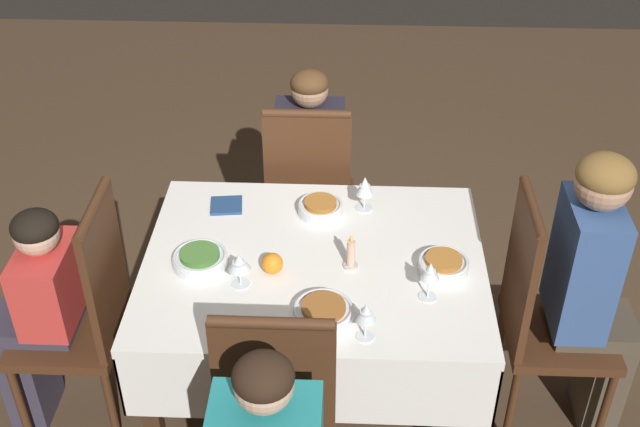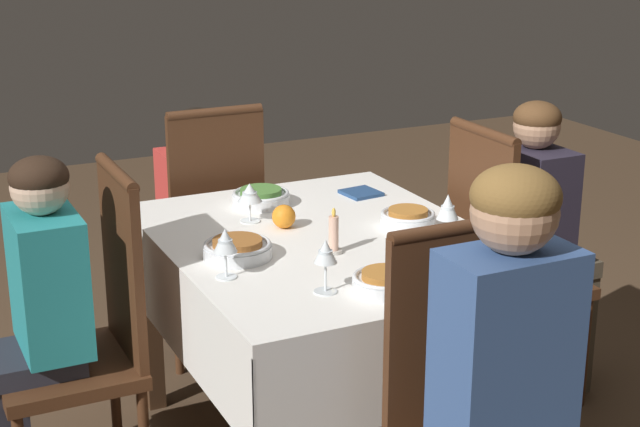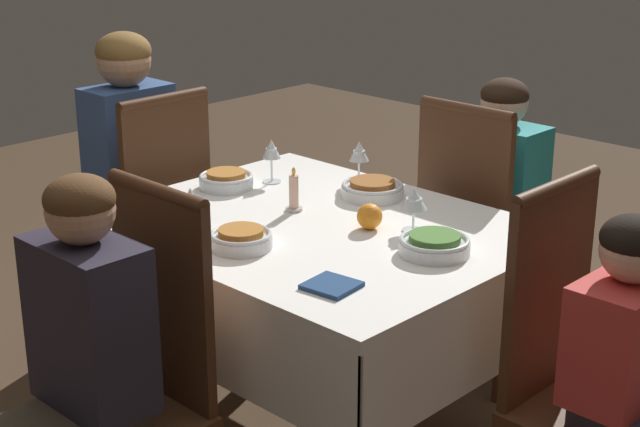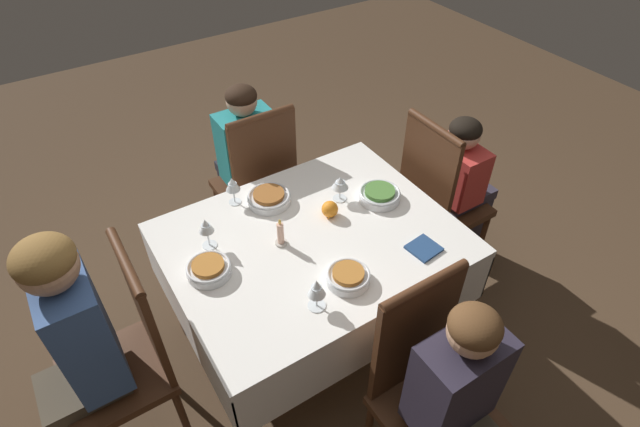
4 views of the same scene
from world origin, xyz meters
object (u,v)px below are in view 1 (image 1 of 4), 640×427
at_px(bowl_south, 320,207).
at_px(wine_glass_north, 366,313).
at_px(dining_table, 314,281).
at_px(napkin_red_folded, 226,205).
at_px(wine_glass_east, 239,264).
at_px(chair_west, 542,311).
at_px(candle_centerpiece, 351,255).
at_px(person_adult_denim, 593,283).
at_px(person_child_red, 38,310).
at_px(wine_glass_south, 365,187).
at_px(chair_south, 309,194).
at_px(bowl_west, 443,264).
at_px(person_child_dark, 311,164).
at_px(bowl_north, 323,311).
at_px(bowl_east, 200,259).
at_px(wine_glass_west, 430,273).
at_px(orange_fruit, 272,263).
at_px(chair_east, 85,311).

bearing_deg(bowl_south, wine_glass_north, 104.17).
relative_size(dining_table, napkin_red_folded, 9.10).
distance_m(wine_glass_north, wine_glass_east, 0.49).
relative_size(chair_west, wine_glass_north, 7.19).
bearing_deg(candle_centerpiece, person_adult_denim, -178.55).
xyz_separation_m(person_child_red, wine_glass_south, (-1.19, -0.41, 0.31)).
relative_size(person_adult_denim, bowl_south, 6.96).
bearing_deg(napkin_red_folded, person_child_red, 31.24).
height_order(chair_south, bowl_west, chair_south).
bearing_deg(person_child_dark, person_adult_denim, 139.66).
bearing_deg(person_child_red, person_child_dark, 135.33).
bearing_deg(wine_glass_east, dining_table, -148.44).
xyz_separation_m(dining_table, bowl_west, (-0.45, 0.04, 0.13)).
xyz_separation_m(person_child_red, bowl_north, (-1.06, 0.22, 0.23)).
height_order(chair_south, bowl_east, chair_south).
bearing_deg(bowl_south, chair_south, -80.86).
bearing_deg(person_adult_denim, candle_centerpiece, 91.45).
distance_m(bowl_south, bowl_east, 0.53).
relative_size(wine_glass_south, bowl_east, 0.75).
height_order(bowl_west, wine_glass_west, wine_glass_west).
distance_m(chair_south, bowl_west, 0.94).
distance_m(bowl_north, wine_glass_east, 0.33).
bearing_deg(dining_table, chair_south, -85.33).
relative_size(chair_west, chair_south, 1.00).
distance_m(wine_glass_west, bowl_south, 0.61).
bearing_deg(orange_fruit, wine_glass_east, 35.26).
bearing_deg(dining_table, wine_glass_south, -119.06).
bearing_deg(dining_table, bowl_south, -92.10).
relative_size(wine_glass_west, bowl_north, 0.74).
distance_m(person_child_red, orange_fruit, 0.90).
height_order(person_child_dark, bowl_east, person_child_dark).
distance_m(dining_table, napkin_red_folded, 0.49).
xyz_separation_m(bowl_east, napkin_red_folded, (-0.04, -0.36, -0.02)).
height_order(wine_glass_east, napkin_red_folded, wine_glass_east).
relative_size(chair_west, person_child_dark, 0.94).
relative_size(chair_east, person_adult_denim, 0.85).
height_order(bowl_west, napkin_red_folded, bowl_west).
height_order(person_adult_denim, bowl_west, person_adult_denim).
height_order(dining_table, person_adult_denim, person_adult_denim).
relative_size(bowl_east, orange_fruit, 2.59).
height_order(bowl_west, bowl_north, same).
bearing_deg(bowl_west, chair_south, -55.89).
height_order(dining_table, candle_centerpiece, candle_centerpiece).
relative_size(bowl_east, candle_centerpiece, 1.41).
distance_m(person_adult_denim, person_child_dark, 1.38).
distance_m(bowl_west, candle_centerpiece, 0.32).
distance_m(dining_table, bowl_south, 0.31).
relative_size(dining_table, wine_glass_north, 8.58).
bearing_deg(bowl_north, wine_glass_south, -102.00).
bearing_deg(bowl_east, wine_glass_north, 149.60).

